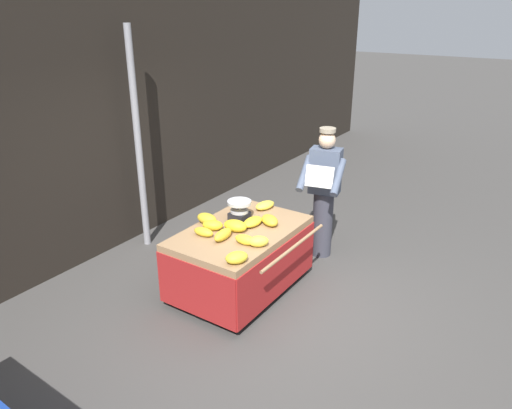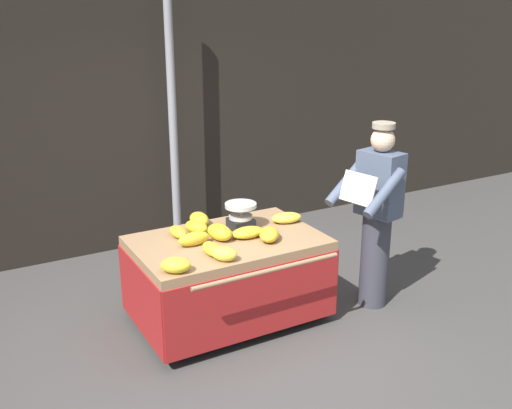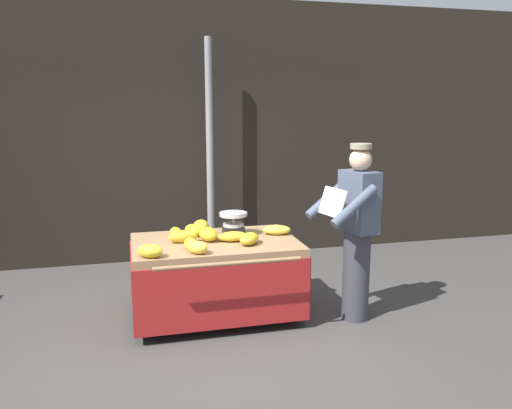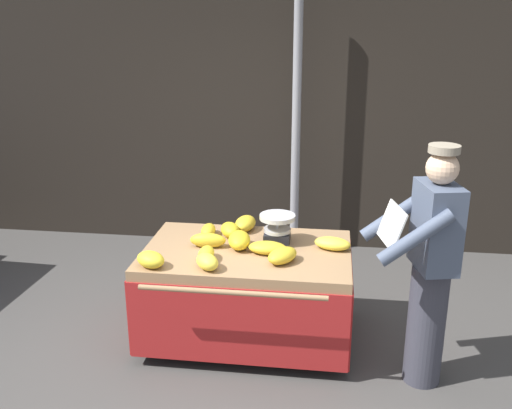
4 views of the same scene
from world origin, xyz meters
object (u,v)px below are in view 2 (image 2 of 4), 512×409
at_px(banana_bunch_3, 199,219).
at_px(banana_bunch_5, 212,249).
at_px(banana_bunch_0, 248,232).
at_px(banana_bunch_1, 287,218).
at_px(banana_cart, 228,262).
at_px(banana_bunch_4, 220,232).
at_px(banana_bunch_7, 224,254).
at_px(banana_bunch_10, 196,227).
at_px(street_pole, 173,123).
at_px(banana_bunch_6, 194,239).
at_px(banana_bunch_8, 178,232).
at_px(vendor_person, 377,216).
at_px(weighing_scale, 241,216).
at_px(banana_bunch_2, 269,234).
at_px(banana_bunch_9, 176,265).

height_order(banana_bunch_3, banana_bunch_5, banana_bunch_3).
height_order(banana_bunch_0, banana_bunch_1, banana_bunch_1).
distance_m(banana_cart, banana_bunch_4, 0.29).
xyz_separation_m(banana_cart, banana_bunch_7, (-0.23, -0.39, 0.27)).
relative_size(banana_bunch_1, banana_bunch_10, 1.21).
bearing_deg(street_pole, banana_bunch_4, -99.94).
relative_size(banana_bunch_6, banana_bunch_8, 1.17).
xyz_separation_m(banana_bunch_4, banana_bunch_8, (-0.29, 0.22, -0.02)).
height_order(banana_bunch_4, banana_bunch_7, banana_bunch_4).
relative_size(street_pole, banana_bunch_0, 10.03).
xyz_separation_m(banana_bunch_0, banana_bunch_6, (-0.47, 0.07, 0.01)).
distance_m(banana_bunch_3, banana_bunch_8, 0.33).
distance_m(banana_bunch_0, vendor_person, 1.18).
height_order(weighing_scale, banana_bunch_0, weighing_scale).
bearing_deg(banana_bunch_7, banana_bunch_10, 85.57).
xyz_separation_m(banana_bunch_3, banana_bunch_4, (0.01, -0.39, 0.01)).
distance_m(banana_bunch_2, banana_bunch_10, 0.65).
bearing_deg(banana_bunch_6, banana_bunch_3, 60.32).
xyz_separation_m(banana_bunch_1, banana_bunch_7, (-0.87, -0.48, 0.01)).
bearing_deg(vendor_person, banana_cart, 163.41).
xyz_separation_m(street_pole, banana_bunch_8, (-0.60, -1.54, -0.63)).
distance_m(weighing_scale, banana_bunch_5, 0.64).
xyz_separation_m(banana_bunch_1, banana_bunch_4, (-0.71, -0.07, 0.02)).
relative_size(banana_bunch_7, banana_bunch_9, 0.93).
relative_size(banana_bunch_6, banana_bunch_7, 1.31).
bearing_deg(banana_cart, banana_bunch_5, -136.14).
distance_m(street_pole, banana_bunch_8, 1.77).
relative_size(weighing_scale, banana_bunch_5, 1.17).
bearing_deg(street_pole, banana_bunch_5, -104.09).
height_order(banana_cart, banana_bunch_7, banana_bunch_7).
bearing_deg(banana_bunch_8, banana_bunch_1, -8.35).
height_order(street_pole, vendor_person, street_pole).
bearing_deg(banana_cart, banana_bunch_2, -35.49).
xyz_separation_m(banana_cart, banana_bunch_9, (-0.63, -0.41, 0.27)).
relative_size(banana_cart, banana_bunch_2, 6.06).
distance_m(banana_cart, banana_bunch_5, 0.45).
height_order(banana_cart, banana_bunch_10, banana_bunch_10).
relative_size(banana_cart, banana_bunch_4, 5.91).
height_order(banana_cart, banana_bunch_8, banana_bunch_8).
bearing_deg(banana_bunch_10, banana_bunch_6, -118.24).
xyz_separation_m(banana_cart, banana_bunch_5, (-0.26, -0.25, 0.27)).
bearing_deg(banana_bunch_9, banana_bunch_1, 21.16).
relative_size(street_pole, banana_bunch_5, 12.16).
bearing_deg(banana_bunch_2, banana_cart, 144.51).
bearing_deg(banana_bunch_3, banana_bunch_5, -105.86).
height_order(banana_bunch_0, banana_bunch_7, banana_bunch_7).
distance_m(banana_bunch_2, banana_bunch_3, 0.72).
distance_m(street_pole, banana_bunch_5, 2.18).
distance_m(banana_bunch_8, banana_bunch_9, 0.70).
distance_m(weighing_scale, banana_bunch_7, 0.71).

